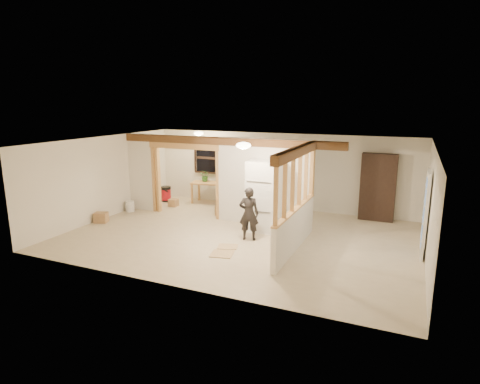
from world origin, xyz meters
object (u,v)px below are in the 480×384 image
at_px(work_table, 209,193).
at_px(bookshelf, 378,187).
at_px(woman, 249,214).
at_px(refrigerator, 264,196).
at_px(shop_vac, 166,194).

distance_m(work_table, bookshelf, 5.61).
distance_m(woman, bookshelf, 4.28).
xyz_separation_m(work_table, bookshelf, (5.57, 0.22, 0.63)).
bearing_deg(woman, bookshelf, -146.73).
distance_m(refrigerator, shop_vac, 4.76).
bearing_deg(shop_vac, refrigerator, -21.50).
height_order(refrigerator, bookshelf, bookshelf).
bearing_deg(bookshelf, refrigerator, -140.94).
bearing_deg(shop_vac, woman, -31.49).
bearing_deg(woman, work_table, -62.30).
height_order(work_table, bookshelf, bookshelf).
relative_size(refrigerator, shop_vac, 3.65).
bearing_deg(work_table, woman, -59.48).
bearing_deg(woman, shop_vac, -46.31).
bearing_deg(bookshelf, woman, -131.91).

